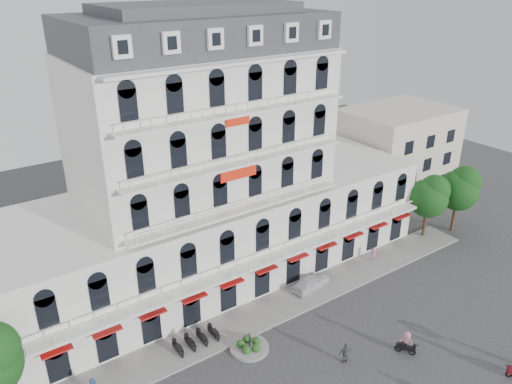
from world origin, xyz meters
name	(u,v)px	position (x,y,z in m)	size (l,w,h in m)	color
ground	(327,378)	(0.00, 0.00, 0.00)	(120.00, 120.00, 0.00)	#38383A
sidewalk	(258,315)	(0.00, 9.00, 0.08)	(53.00, 4.00, 0.16)	gray
main_building	(204,181)	(0.00, 18.00, 9.96)	(45.00, 15.00, 25.80)	silver
flank_building_east	(396,153)	(30.00, 20.00, 6.00)	(14.00, 10.00, 12.00)	beige
traffic_island	(249,346)	(-3.00, 6.00, 0.26)	(3.20, 3.20, 1.60)	gray
parked_scooter_row	(197,346)	(-6.35, 8.80, 0.00)	(4.40, 1.80, 1.10)	black
tree_east_inner	(429,195)	(24.05, 9.98, 5.21)	(4.40, 4.37, 7.57)	#382314
tree_east_outer	(459,187)	(28.05, 8.98, 5.55)	(4.65, 4.65, 8.05)	#382314
parked_car	(311,282)	(6.60, 9.50, 0.72)	(1.70, 4.23, 1.44)	white
rider_center	(406,342)	(6.99, -1.58, 1.09)	(1.10, 1.50, 2.09)	black
pedestrian_mid	(346,353)	(2.32, 0.44, 0.93)	(1.09, 0.45, 1.85)	#505257
pedestrian_right	(373,255)	(15.17, 9.50, 0.79)	(1.03, 0.59, 1.59)	#BE649F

